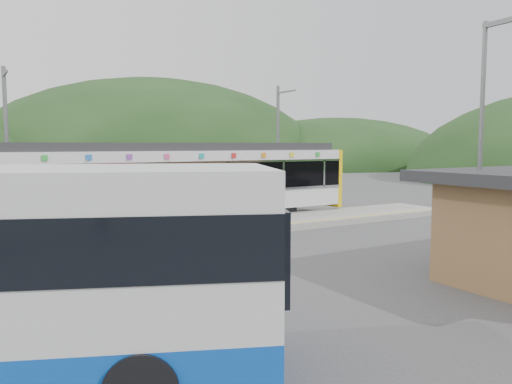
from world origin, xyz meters
TOP-DOWN VIEW (x-y plane):
  - ground at (0.00, 0.00)m, footprint 120.00×120.00m
  - hills at (6.19, 5.29)m, footprint 146.00×149.00m
  - platform at (0.00, 3.30)m, footprint 26.00×3.20m
  - yellow_line at (0.00, 2.00)m, footprint 26.00×0.10m
  - train at (-1.86, 6.00)m, footprint 20.44×3.01m
  - catenary_mast_west at (-7.00, 8.56)m, footprint 0.18×1.80m
  - catenary_mast_east at (7.00, 8.56)m, footprint 0.18×1.80m
  - lamp_post at (3.14, -7.21)m, footprint 0.36×1.19m

SIDE VIEW (x-z plane):
  - ground at x=0.00m, z-range 0.00..0.00m
  - hills at x=6.19m, z-range -13.00..13.00m
  - platform at x=0.00m, z-range 0.00..0.30m
  - yellow_line at x=0.00m, z-range 0.30..0.31m
  - train at x=-1.86m, z-range 0.19..3.93m
  - catenary_mast_west at x=-7.00m, z-range 0.15..7.15m
  - catenary_mast_east at x=7.00m, z-range 0.15..7.15m
  - lamp_post at x=3.14m, z-range 0.64..7.53m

